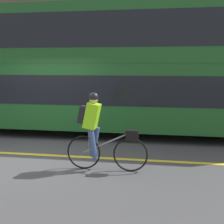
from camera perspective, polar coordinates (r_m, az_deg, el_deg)
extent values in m
plane|color=#424244|center=(8.16, -14.81, -7.81)|extent=(80.00, 80.00, 0.00)
cube|color=yellow|center=(8.30, -14.36, -7.50)|extent=(50.00, 0.14, 0.01)
cube|color=#A8A399|center=(13.30, -4.75, -0.88)|extent=(60.00, 1.81, 0.15)
cube|color=brown|center=(14.37, -3.88, 19.08)|extent=(60.00, 0.30, 9.74)
cylinder|color=black|center=(11.49, -17.88, -0.59)|extent=(1.01, 0.30, 1.01)
cube|color=#194C1E|center=(10.21, 0.18, 3.17)|extent=(11.66, 2.56, 1.98)
cube|color=black|center=(10.19, 0.18, 4.50)|extent=(11.19, 2.58, 0.87)
cube|color=#194C1E|center=(10.20, 0.19, 13.74)|extent=(11.66, 2.46, 1.78)
cube|color=black|center=(10.21, 0.19, 14.24)|extent=(11.19, 2.48, 1.00)
torus|color=black|center=(6.72, 3.39, -7.80)|extent=(0.75, 0.04, 0.75)
torus|color=black|center=(6.91, -5.20, -7.36)|extent=(0.75, 0.04, 0.75)
cylinder|color=slate|center=(6.73, -0.97, -5.64)|extent=(1.04, 0.03, 0.51)
cylinder|color=slate|center=(6.80, -4.22, -5.19)|extent=(0.03, 0.03, 0.55)
cube|color=black|center=(6.61, 3.68, -4.27)|extent=(0.26, 0.16, 0.22)
cube|color=#8CE019|center=(6.68, -3.68, -0.67)|extent=(0.37, 0.32, 0.58)
cube|color=black|center=(6.72, -5.34, -0.46)|extent=(0.21, 0.26, 0.38)
cylinder|color=#384C7A|center=(6.88, -3.13, -5.51)|extent=(0.22, 0.11, 0.67)
cylinder|color=#384C7A|center=(6.71, -3.48, -5.88)|extent=(0.20, 0.11, 0.67)
sphere|color=tan|center=(6.62, -3.37, 2.35)|extent=(0.19, 0.19, 0.19)
sphere|color=black|center=(6.62, -3.38, 2.72)|extent=(0.21, 0.21, 0.21)
cylinder|color=#194C23|center=(12.86, 0.78, 1.32)|extent=(0.54, 0.54, 0.96)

